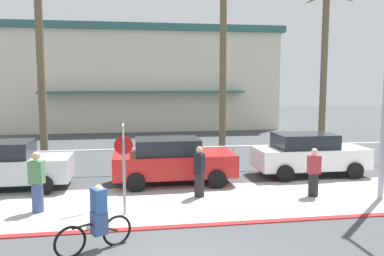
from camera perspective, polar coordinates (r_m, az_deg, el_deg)
name	(u,v)px	position (r m, az deg, el deg)	size (l,w,h in m)	color
ground_plane	(149,165)	(18.00, -6.19, -5.34)	(80.00, 80.00, 0.00)	#424447
sidewalk_strip	(159,204)	(12.39, -4.74, -10.81)	(44.00, 4.00, 0.02)	beige
curb_paint	(165,227)	(10.50, -3.86, -14.02)	(44.00, 0.24, 0.03)	maroon
building_backdrop	(141,79)	(34.78, -7.28, 7.03)	(21.63, 11.76, 7.98)	beige
rail_fence	(151,153)	(16.37, -5.95, -3.54)	(25.57, 0.08, 1.04)	white
stop_sign_bike_lane	(124,156)	(11.16, -9.77, -4.00)	(0.52, 0.56, 2.56)	gray
palm_tree_2	(39,19)	(20.35, -21.05, 14.34)	(3.32, 3.09, 8.74)	brown
palm_tree_3	(223,17)	(21.69, 4.50, 15.64)	(3.20, 2.54, 10.15)	brown
palm_tree_4	(326,36)	(23.37, 18.63, 12.41)	(3.05, 3.41, 8.70)	brown
car_silver_1	(3,165)	(15.19, -25.43, -4.83)	(4.40, 2.02, 1.69)	#B2B7BC
car_red_2	(173,161)	(14.54, -2.80, -4.68)	(4.40, 2.02, 1.69)	red
car_white_3	(309,154)	(16.51, 16.39, -3.59)	(4.40, 2.02, 1.69)	white
cyclist_black_0	(97,220)	(9.24, -13.46, -12.65)	(1.63, 0.92, 1.50)	black
pedestrian_0	(199,174)	(12.89, 1.07, -6.60)	(0.43, 0.48, 1.67)	#232326
pedestrian_1	(314,175)	(13.55, 17.06, -6.40)	(0.44, 0.37, 1.60)	#232326
pedestrian_2	(37,184)	(12.22, -21.34, -7.55)	(0.45, 0.39, 1.76)	#384C7A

